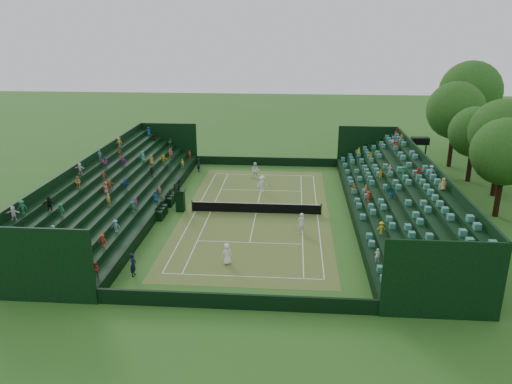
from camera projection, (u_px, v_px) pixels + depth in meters
ground at (256, 213)px, 44.74m from camera, size 160.00×160.00×0.00m
court_surface at (256, 213)px, 44.74m from camera, size 12.97×26.77×0.01m
perimeter_wall_north at (266, 161)px, 59.58m from camera, size 17.17×0.20×1.00m
perimeter_wall_south at (235, 301)px, 29.58m from camera, size 17.17×0.20×1.00m
perimeter_wall_east at (352, 210)px, 43.96m from camera, size 0.20×31.77×1.00m
perimeter_wall_west at (163, 205)px, 45.20m from camera, size 0.20×31.77×1.00m
north_grandstand at (401, 201)px, 43.31m from camera, size 6.60×32.00×4.90m
south_grandstand at (117, 193)px, 45.17m from camera, size 6.60×32.00×4.90m
tennis_net at (256, 208)px, 44.57m from camera, size 11.67×0.10×1.06m
scoreboard_tower at (420, 142)px, 57.53m from camera, size 2.00×1.00×3.70m
tree_row at (484, 117)px, 53.15m from camera, size 11.15×36.72×11.80m
umpire_chair at (180, 198)px, 44.87m from camera, size 0.94×0.94×2.96m
courtside_chairs at (167, 205)px, 45.29m from camera, size 0.56×5.52×1.21m
player_near_west at (227, 254)px, 35.02m from camera, size 0.90×0.77×1.57m
player_near_east at (301, 223)px, 40.16m from camera, size 0.77×0.67×1.77m
player_far_west at (255, 171)px, 54.40m from camera, size 0.93×0.74×1.83m
player_far_east at (262, 184)px, 50.05m from camera, size 1.28×1.12×1.72m
line_judge_north at (199, 165)px, 56.91m from camera, size 0.42×0.62×1.63m
line_judge_south at (133, 265)px, 33.39m from camera, size 0.40×0.60×1.66m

